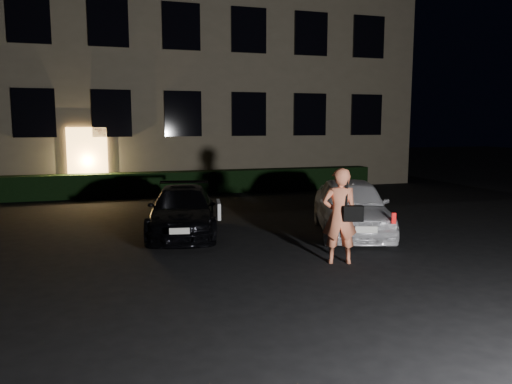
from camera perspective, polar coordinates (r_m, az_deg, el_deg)
name	(u,v)px	position (r m, az deg, el deg)	size (l,w,h in m)	color
ground	(281,272)	(9.04, 2.90, -9.10)	(80.00, 80.00, 0.00)	black
building	(168,48)	(23.55, -10.07, 15.93)	(20.00, 8.11, 12.00)	#6E634F
hedge	(186,183)	(18.99, -7.98, 1.07)	(15.00, 0.70, 0.85)	black
sedan	(183,211)	(12.11, -8.39, -2.11)	(2.24, 4.07, 1.12)	black
hatch	(351,206)	(12.18, 10.83, -1.58)	(2.77, 4.23, 1.34)	silver
man	(340,216)	(9.51, 9.58, -2.69)	(0.76, 0.61, 1.82)	#E77B54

